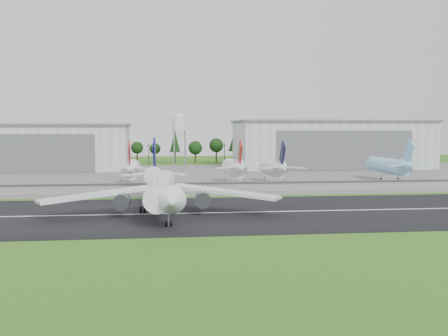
{
  "coord_description": "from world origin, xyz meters",
  "views": [
    {
      "loc": [
        -19.67,
        -125.96,
        20.7
      ],
      "look_at": [
        1.41,
        40.0,
        9.0
      ],
      "focal_mm": 45.0,
      "sensor_mm": 36.0,
      "label": 1
    }
  ],
  "objects": [
    {
      "name": "runway",
      "position": [
        0.0,
        10.0,
        0.05
      ],
      "size": [
        320.0,
        60.0,
        0.1
      ],
      "primitive_type": "cube",
      "color": "black",
      "rests_on": "ground"
    },
    {
      "name": "apron",
      "position": [
        0.0,
        120.0,
        0.05
      ],
      "size": [
        320.0,
        150.0,
        0.1
      ],
      "primitive_type": "cube",
      "color": "slate",
      "rests_on": "ground"
    },
    {
      "name": "main_airliner",
      "position": [
        -17.57,
        9.56,
        4.89
      ],
      "size": [
        57.18,
        59.24,
        18.17
      ],
      "rotation": [
        0.0,
        0.0,
        3.08
      ],
      "color": "white",
      "rests_on": "runway"
    },
    {
      "name": "treeline",
      "position": [
        0.0,
        215.0,
        0.0
      ],
      "size": [
        320.0,
        16.0,
        22.0
      ],
      "primitive_type": null,
      "color": "black",
      "rests_on": "ground"
    },
    {
      "name": "parked_jet_red_b",
      "position": [
        10.12,
        76.59,
        6.39
      ],
      "size": [
        7.36,
        31.29,
        16.91
      ],
      "color": "white",
      "rests_on": "ground"
    },
    {
      "name": "parked_jet_red_a",
      "position": [
        -27.5,
        76.59,
        6.35
      ],
      "size": [
        7.36,
        31.29,
        16.87
      ],
      "color": "white",
      "rests_on": "ground"
    },
    {
      "name": "ground",
      "position": [
        0.0,
        0.0,
        0.0
      ],
      "size": [
        600.0,
        600.0,
        0.0
      ],
      "primitive_type": "plane",
      "color": "#266217",
      "rests_on": "ground"
    },
    {
      "name": "parked_jet_navy",
      "position": [
        25.02,
        76.56,
        6.13
      ],
      "size": [
        7.36,
        31.29,
        16.64
      ],
      "color": "silver",
      "rests_on": "ground"
    },
    {
      "name": "runway_centerline",
      "position": [
        0.0,
        10.0,
        0.11
      ],
      "size": [
        220.0,
        1.0,
        0.02
      ],
      "primitive_type": "cube",
      "color": "white",
      "rests_on": "runway"
    },
    {
      "name": "utility_poles",
      "position": [
        0.0,
        200.0,
        0.0
      ],
      "size": [
        230.0,
        3.0,
        12.0
      ],
      "primitive_type": null,
      "color": "black",
      "rests_on": "ground"
    },
    {
      "name": "hangar_east",
      "position": [
        75.0,
        164.92,
        12.63
      ],
      "size": [
        102.0,
        47.0,
        25.2
      ],
      "color": "silver",
      "rests_on": "ground"
    },
    {
      "name": "hangar_west",
      "position": [
        -80.0,
        164.92,
        11.63
      ],
      "size": [
        97.0,
        44.0,
        23.2
      ],
      "color": "silver",
      "rests_on": "ground"
    },
    {
      "name": "water_tower",
      "position": [
        -5.0,
        185.0,
        24.55
      ],
      "size": [
        8.4,
        8.4,
        29.4
      ],
      "color": "#99999E",
      "rests_on": "ground"
    },
    {
      "name": "blast_fence",
      "position": [
        0.0,
        54.99,
        1.81
      ],
      "size": [
        240.0,
        0.61,
        3.5
      ],
      "color": "gray",
      "rests_on": "ground"
    },
    {
      "name": "parked_jet_skyblue",
      "position": [
        72.38,
        81.59,
        6.33
      ],
      "size": [
        7.36,
        37.29,
        16.9
      ],
      "color": "#91D3FB",
      "rests_on": "ground"
    }
  ]
}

